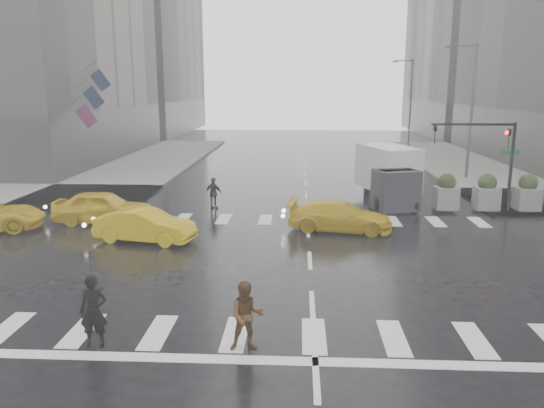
# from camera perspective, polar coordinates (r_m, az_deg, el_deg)

# --- Properties ---
(ground) EXTENTS (120.00, 120.00, 0.00)m
(ground) POSITION_cam_1_polar(r_m,az_deg,el_deg) (19.43, 4.08, -6.07)
(ground) COLOR black
(ground) RESTS_ON ground
(sidewalk_nw) EXTENTS (35.00, 35.00, 0.15)m
(sidewalk_nw) POSITION_cam_1_polar(r_m,az_deg,el_deg) (41.13, -24.73, 2.80)
(sidewalk_nw) COLOR slate
(sidewalk_nw) RESTS_ON ground
(building_ne_far) EXTENTS (26.05, 26.05, 36.00)m
(building_ne_far) POSITION_cam_1_polar(r_m,az_deg,el_deg) (80.66, 25.77, 18.48)
(building_ne_far) COLOR gray
(building_ne_far) RESTS_ON ground
(road_markings) EXTENTS (18.00, 48.00, 0.01)m
(road_markings) POSITION_cam_1_polar(r_m,az_deg,el_deg) (19.43, 4.08, -6.05)
(road_markings) COLOR silver
(road_markings) RESTS_ON ground
(traffic_signal_pole) EXTENTS (4.45, 0.42, 4.50)m
(traffic_signal_pole) POSITION_cam_1_polar(r_m,az_deg,el_deg) (28.21, 22.59, 5.51)
(traffic_signal_pole) COLOR black
(traffic_signal_pole) RESTS_ON ground
(street_lamp_near) EXTENTS (2.15, 0.22, 9.00)m
(street_lamp_near) POSITION_cam_1_polar(r_m,az_deg,el_deg) (38.15, 20.51, 9.86)
(street_lamp_near) COLOR #59595B
(street_lamp_near) RESTS_ON ground
(street_lamp_far) EXTENTS (2.15, 0.22, 9.00)m
(street_lamp_far) POSITION_cam_1_polar(r_m,az_deg,el_deg) (57.55, 14.56, 10.86)
(street_lamp_far) COLOR #59595B
(street_lamp_far) RESTS_ON ground
(planter_west) EXTENTS (1.10, 1.10, 1.80)m
(planter_west) POSITION_cam_1_polar(r_m,az_deg,el_deg) (28.12, 18.23, 1.21)
(planter_west) COLOR slate
(planter_west) RESTS_ON ground
(planter_mid) EXTENTS (1.10, 1.10, 1.80)m
(planter_mid) POSITION_cam_1_polar(r_m,az_deg,el_deg) (28.71, 22.08, 1.14)
(planter_mid) COLOR slate
(planter_mid) RESTS_ON ground
(planter_east) EXTENTS (1.10, 1.10, 1.80)m
(planter_east) POSITION_cam_1_polar(r_m,az_deg,el_deg) (29.42, 25.77, 1.07)
(planter_east) COLOR slate
(planter_east) RESTS_ON ground
(flag_cluster) EXTENTS (2.87, 3.06, 4.69)m
(flag_cluster) POSITION_cam_1_polar(r_m,az_deg,el_deg) (39.73, -19.04, 11.04)
(flag_cluster) COLOR #59595B
(flag_cluster) RESTS_ON ground
(pedestrian_black) EXTENTS (1.04, 1.05, 2.43)m
(pedestrian_black) POSITION_cam_1_polar(r_m,az_deg,el_deg) (13.42, -18.85, -8.24)
(pedestrian_black) COLOR black
(pedestrian_black) RESTS_ON ground
(pedestrian_brown) EXTENTS (0.92, 0.77, 1.71)m
(pedestrian_brown) POSITION_cam_1_polar(r_m,az_deg,el_deg) (12.85, -2.72, -11.95)
(pedestrian_brown) COLOR #4A321A
(pedestrian_brown) RESTS_ON ground
(pedestrian_far_a) EXTENTS (1.09, 0.88, 1.62)m
(pedestrian_far_a) POSITION_cam_1_polar(r_m,az_deg,el_deg) (27.51, -6.28, 1.16)
(pedestrian_far_a) COLOR black
(pedestrian_far_a) RESTS_ON ground
(pedestrian_far_b) EXTENTS (1.21, 0.91, 1.67)m
(pedestrian_far_b) POSITION_cam_1_polar(r_m,az_deg,el_deg) (28.14, 13.02, 1.22)
(pedestrian_far_b) COLOR black
(pedestrian_far_b) RESTS_ON ground
(taxi_front) EXTENTS (4.52, 2.02, 1.51)m
(taxi_front) POSITION_cam_1_polar(r_m,az_deg,el_deg) (25.65, -17.76, -0.32)
(taxi_front) COLOR gold
(taxi_front) RESTS_ON ground
(taxi_mid) EXTENTS (4.29, 2.19, 1.35)m
(taxi_mid) POSITION_cam_1_polar(r_m,az_deg,el_deg) (22.13, -13.49, -2.26)
(taxi_mid) COLOR gold
(taxi_mid) RESTS_ON ground
(taxi_rear) EXTENTS (4.25, 2.47, 1.31)m
(taxi_rear) POSITION_cam_1_polar(r_m,az_deg,el_deg) (23.34, 7.30, -1.29)
(taxi_rear) COLOR gold
(taxi_rear) RESTS_ON ground
(box_truck) EXTENTS (2.12, 5.66, 3.01)m
(box_truck) POSITION_cam_1_polar(r_m,az_deg,el_deg) (29.26, 12.53, 3.20)
(box_truck) COLOR white
(box_truck) RESTS_ON ground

